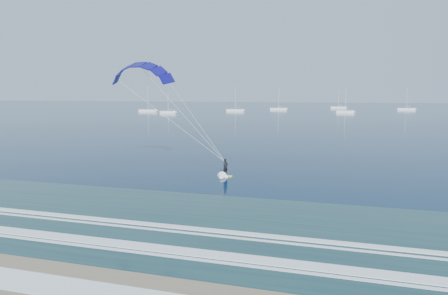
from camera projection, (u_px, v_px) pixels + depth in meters
ground at (123, 293)px, 19.14m from camera, size 900.00×900.00×0.00m
kitesurfer_rig at (181, 112)px, 44.33m from camera, size 14.22×6.45×14.05m
sailboat_0 at (148, 110)px, 213.88m from camera, size 10.05×2.40×13.48m
sailboat_1 at (235, 110)px, 218.54m from camera, size 9.55×2.40×12.99m
sailboat_2 at (278, 109)px, 238.06m from camera, size 9.73×2.40×12.97m
sailboat_3 at (345, 112)px, 200.08m from camera, size 8.49×2.40×11.81m
sailboat_4 at (406, 109)px, 235.39m from camera, size 9.77×2.40×13.14m
sailboat_7 at (338, 107)px, 263.73m from camera, size 9.77×2.40×11.90m
sailboat_8 at (168, 112)px, 195.36m from camera, size 7.96×2.40×9.79m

